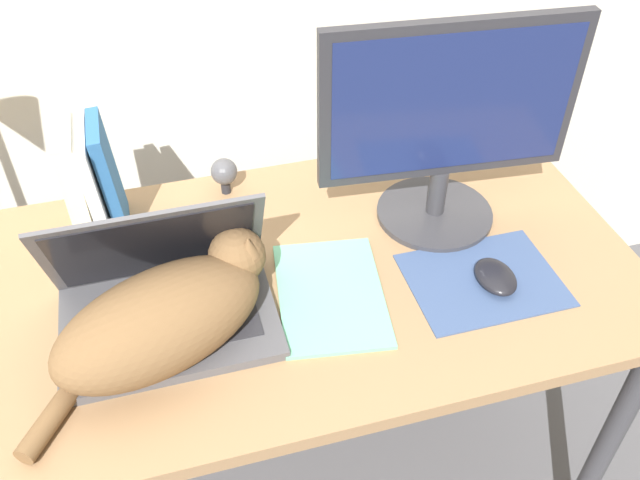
# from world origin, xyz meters

# --- Properties ---
(desk) EXTENTS (1.46, 0.68, 0.72)m
(desk) POSITION_xyz_m (0.00, 0.34, 0.65)
(desk) COLOR #93704C
(desk) RESTS_ON ground_plane
(laptop) EXTENTS (0.36, 0.25, 0.24)m
(laptop) POSITION_xyz_m (-0.14, 0.29, 0.77)
(laptop) COLOR #4C4C51
(laptop) RESTS_ON desk
(cat) EXTENTS (0.42, 0.31, 0.15)m
(cat) POSITION_xyz_m (-0.14, 0.22, 0.80)
(cat) COLOR brown
(cat) RESTS_ON desk
(external_monitor) EXTENTS (0.47, 0.23, 0.41)m
(external_monitor) POSITION_xyz_m (0.41, 0.42, 0.94)
(external_monitor) COLOR #333338
(external_monitor) RESTS_ON desk
(mousepad) EXTENTS (0.27, 0.21, 0.00)m
(mousepad) POSITION_xyz_m (0.42, 0.23, 0.72)
(mousepad) COLOR #384C75
(mousepad) RESTS_ON desk
(computer_mouse) EXTENTS (0.07, 0.10, 0.03)m
(computer_mouse) POSITION_xyz_m (0.44, 0.22, 0.74)
(computer_mouse) COLOR black
(computer_mouse) RESTS_ON mousepad
(book_row) EXTENTS (0.10, 0.17, 0.23)m
(book_row) POSITION_xyz_m (-0.24, 0.57, 0.83)
(book_row) COLOR beige
(book_row) RESTS_ON desk
(notepad) EXTENTS (0.22, 0.29, 0.01)m
(notepad) POSITION_xyz_m (0.14, 0.27, 0.73)
(notepad) COLOR #6BBC93
(notepad) RESTS_ON desk
(webcam) EXTENTS (0.05, 0.05, 0.08)m
(webcam) POSITION_xyz_m (0.02, 0.61, 0.77)
(webcam) COLOR #232328
(webcam) RESTS_ON desk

